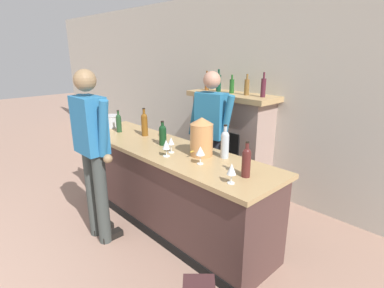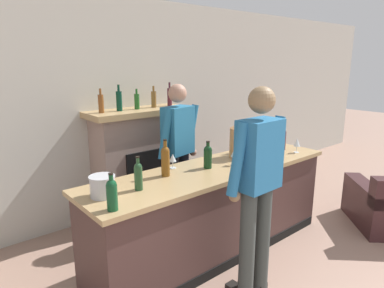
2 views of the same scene
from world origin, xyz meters
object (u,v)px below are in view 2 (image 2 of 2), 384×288
object	(u,v)px
wine_bottle_riesling_slim	(138,175)
wine_glass_near_bucket	(246,155)
person_customer	(257,186)
wine_glass_back_row	(173,158)
wine_bottle_merlot_tall	(165,160)
wine_bottle_chardonnay_pale	(112,193)
wine_bottle_cabernet_heavy	(283,138)
fireplace_stone	(140,162)
person_bartender	(178,151)
copper_dispenser	(240,140)
wine_glass_mid_counter	(234,154)
wine_bottle_burgundy_dark	(245,139)
wine_glass_by_dispenser	(262,146)
ice_bucket_steel	(102,186)
wine_bottle_rose_blush	(208,156)
wine_glass_front_right	(297,143)

from	to	relation	value
wine_bottle_riesling_slim	wine_glass_near_bucket	world-z (taller)	wine_bottle_riesling_slim
person_customer	wine_glass_near_bucket	distance (m)	0.74
wine_glass_back_row	wine_bottle_merlot_tall	bearing A→B (deg)	-143.43
wine_bottle_chardonnay_pale	wine_bottle_cabernet_heavy	distance (m)	2.41
fireplace_stone	person_bartender	xyz separation A→B (m)	(0.16, -0.61, 0.25)
person_bartender	copper_dispenser	world-z (taller)	person_bartender
copper_dispenser	wine_glass_mid_counter	size ratio (longest dim) A/B	2.38
wine_bottle_burgundy_dark	wine_glass_by_dispenser	bearing A→B (deg)	-98.64
copper_dispenser	wine_glass_near_bucket	xyz separation A→B (m)	(-0.22, -0.28, -0.08)
person_bartender	wine_bottle_burgundy_dark	distance (m)	0.79
fireplace_stone	ice_bucket_steel	xyz separation A→B (m)	(-1.12, -1.26, 0.31)
wine_bottle_merlot_tall	wine_bottle_burgundy_dark	size ratio (longest dim) A/B	1.04
wine_bottle_riesling_slim	wine_glass_back_row	bearing A→B (deg)	26.47
wine_bottle_rose_blush	wine_bottle_burgundy_dark	world-z (taller)	wine_bottle_burgundy_dark
ice_bucket_steel	wine_bottle_merlot_tall	xyz separation A→B (m)	(0.67, 0.08, 0.07)
fireplace_stone	wine_bottle_riesling_slim	bearing A→B (deg)	-121.84
copper_dispenser	wine_glass_by_dispenser	size ratio (longest dim) A/B	2.27
wine_bottle_chardonnay_pale	ice_bucket_steel	bearing A→B (deg)	77.61
fireplace_stone	person_bartender	size ratio (longest dim) A/B	0.99
wine_bottle_riesling_slim	wine_bottle_merlot_tall	world-z (taller)	wine_bottle_merlot_tall
wine_bottle_burgundy_dark	wine_glass_front_right	xyz separation A→B (m)	(0.43, -0.42, -0.03)
wine_bottle_chardonnay_pale	wine_glass_by_dispenser	bearing A→B (deg)	5.06
wine_glass_by_dispenser	wine_glass_back_row	bearing A→B (deg)	161.20
wine_glass_front_right	wine_glass_back_row	size ratio (longest dim) A/B	1.15
wine_glass_front_right	wine_bottle_chardonnay_pale	bearing A→B (deg)	-178.94
wine_bottle_chardonnay_pale	wine_glass_front_right	bearing A→B (deg)	1.06
ice_bucket_steel	wine_bottle_burgundy_dark	distance (m)	1.91
ice_bucket_steel	wine_glass_front_right	distance (m)	2.35
fireplace_stone	wine_glass_by_dispenser	size ratio (longest dim) A/B	9.80
fireplace_stone	wine_bottle_riesling_slim	size ratio (longest dim) A/B	5.90
person_customer	person_bartender	bearing A→B (deg)	78.06
fireplace_stone	wine_glass_near_bucket	bearing A→B (deg)	-76.60
wine_bottle_rose_blush	fireplace_stone	bearing A→B (deg)	91.05
person_customer	wine_bottle_chardonnay_pale	distance (m)	1.14
wine_bottle_rose_blush	person_customer	bearing A→B (deg)	-102.14
wine_bottle_rose_blush	wine_glass_front_right	world-z (taller)	wine_bottle_rose_blush
person_customer	person_bartender	size ratio (longest dim) A/B	1.04
wine_glass_near_bucket	wine_glass_front_right	world-z (taller)	wine_glass_near_bucket
person_bartender	wine_bottle_cabernet_heavy	world-z (taller)	person_bartender
wine_bottle_rose_blush	wine_glass_by_dispenser	size ratio (longest dim) A/B	1.59
person_bartender	wine_glass_near_bucket	size ratio (longest dim) A/B	9.94
wine_bottle_merlot_tall	wine_bottle_burgundy_dark	xyz separation A→B (m)	(1.23, 0.10, -0.01)
ice_bucket_steel	wine_glass_near_bucket	size ratio (longest dim) A/B	1.19
fireplace_stone	copper_dispenser	distance (m)	1.39
ice_bucket_steel	wine_bottle_riesling_slim	xyz separation A→B (m)	(0.29, -0.06, 0.04)
person_customer	person_bartender	xyz separation A→B (m)	(0.30, 1.41, -0.04)
wine_glass_front_right	wine_glass_back_row	bearing A→B (deg)	162.51
wine_glass_near_bucket	wine_glass_front_right	size ratio (longest dim) A/B	1.02
wine_bottle_chardonnay_pale	wine_bottle_merlot_tall	distance (m)	0.82
person_bartender	ice_bucket_steel	size ratio (longest dim) A/B	8.37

